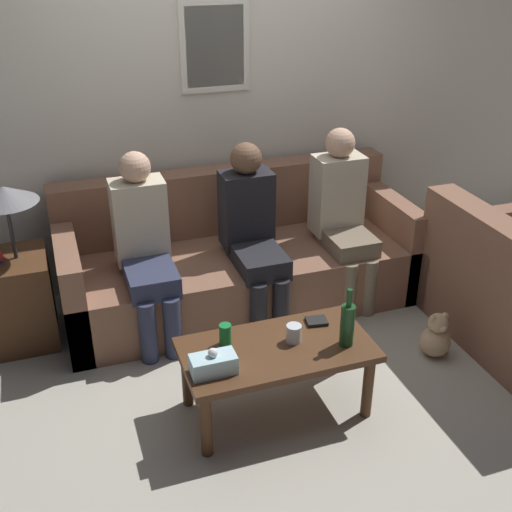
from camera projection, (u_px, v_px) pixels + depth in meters
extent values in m
plane|color=#ADA899|center=(264.00, 338.00, 4.22)|extent=(16.00, 16.00, 0.00)
cube|color=silver|center=(215.00, 105.00, 4.50)|extent=(9.00, 0.06, 2.60)
cube|color=silver|center=(215.00, 46.00, 4.28)|extent=(0.48, 0.02, 0.60)
cube|color=silver|center=(215.00, 47.00, 4.27)|extent=(0.40, 0.01, 0.52)
cube|color=brown|center=(240.00, 276.00, 4.54)|extent=(2.44, 0.93, 0.42)
cube|color=brown|center=(224.00, 199.00, 4.65)|extent=(2.44, 0.20, 0.47)
cube|color=brown|center=(71.00, 287.00, 4.15)|extent=(0.14, 0.93, 0.68)
cube|color=brown|center=(386.00, 236.00, 4.82)|extent=(0.14, 0.93, 0.68)
cube|color=brown|center=(501.00, 262.00, 3.78)|extent=(0.20, 1.37, 0.47)
cube|color=brown|center=(480.00, 255.00, 4.55)|extent=(0.93, 0.14, 0.68)
cube|color=#4C2D19|center=(277.00, 350.00, 3.43)|extent=(1.03, 0.53, 0.04)
cylinder|color=#4C2D19|center=(206.00, 425.00, 3.22)|extent=(0.06, 0.06, 0.39)
cylinder|color=#4C2D19|center=(368.00, 387.00, 3.48)|extent=(0.06, 0.06, 0.39)
cylinder|color=#4C2D19|center=(187.00, 376.00, 3.56)|extent=(0.06, 0.06, 0.39)
cylinder|color=#4C2D19|center=(335.00, 345.00, 3.83)|extent=(0.06, 0.06, 0.39)
cube|color=#4C2D19|center=(15.00, 300.00, 4.08)|extent=(0.47, 0.47, 0.59)
cylinder|color=#262628|center=(11.00, 229.00, 3.87)|extent=(0.02, 0.02, 0.39)
cone|color=slate|center=(4.00, 194.00, 3.77)|extent=(0.39, 0.39, 0.10)
cylinder|color=#19421E|center=(347.00, 325.00, 3.38)|extent=(0.08, 0.08, 0.24)
cylinder|color=#19421E|center=(349.00, 298.00, 3.31)|extent=(0.03, 0.03, 0.10)
cylinder|color=silver|center=(294.00, 333.00, 3.44)|extent=(0.08, 0.08, 0.10)
cube|color=black|center=(317.00, 321.00, 3.62)|extent=(0.13, 0.11, 0.02)
cylinder|color=#197A38|center=(225.00, 335.00, 3.41)|extent=(0.07, 0.07, 0.12)
cube|color=silver|center=(213.00, 364.00, 3.20)|extent=(0.23, 0.12, 0.10)
sphere|color=white|center=(213.00, 353.00, 3.17)|extent=(0.05, 0.05, 0.05)
cube|color=#2D334C|center=(150.00, 275.00, 4.02)|extent=(0.31, 0.48, 0.14)
cylinder|color=#2D334C|center=(148.00, 332.00, 3.92)|extent=(0.11, 0.11, 0.42)
cylinder|color=#2D334C|center=(173.00, 328.00, 3.96)|extent=(0.11, 0.11, 0.42)
cube|color=beige|center=(140.00, 221.00, 4.10)|extent=(0.34, 0.22, 0.54)
sphere|color=tan|center=(135.00, 167.00, 3.93)|extent=(0.20, 0.20, 0.20)
cube|color=black|center=(258.00, 259.00, 4.22)|extent=(0.31, 0.47, 0.14)
cylinder|color=black|center=(259.00, 312.00, 4.12)|extent=(0.11, 0.11, 0.42)
cylinder|color=black|center=(281.00, 308.00, 4.16)|extent=(0.11, 0.11, 0.42)
cube|color=black|center=(246.00, 209.00, 4.30)|extent=(0.34, 0.22, 0.52)
sphere|color=brown|center=(246.00, 158.00, 4.13)|extent=(0.21, 0.21, 0.21)
cube|color=#756651|center=(348.00, 242.00, 4.44)|extent=(0.31, 0.41, 0.14)
cylinder|color=#756651|center=(348.00, 291.00, 4.36)|extent=(0.11, 0.11, 0.42)
cylinder|color=#756651|center=(368.00, 287.00, 4.40)|extent=(0.11, 0.11, 0.42)
cube|color=beige|center=(337.00, 194.00, 4.48)|extent=(0.34, 0.22, 0.56)
sphere|color=tan|center=(340.00, 143.00, 4.31)|extent=(0.20, 0.20, 0.20)
sphere|color=tan|center=(435.00, 342.00, 4.03)|extent=(0.19, 0.19, 0.19)
sphere|color=tan|center=(438.00, 323.00, 3.96)|extent=(0.12, 0.12, 0.12)
sphere|color=tan|center=(433.00, 318.00, 3.93)|extent=(0.04, 0.04, 0.04)
sphere|color=tan|center=(445.00, 316.00, 3.95)|extent=(0.04, 0.04, 0.04)
sphere|color=beige|center=(443.00, 328.00, 3.92)|extent=(0.05, 0.05, 0.05)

